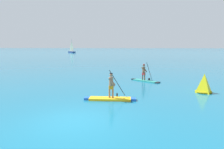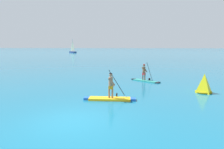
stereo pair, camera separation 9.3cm
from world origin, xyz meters
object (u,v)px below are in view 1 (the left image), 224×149
(race_marker_buoy, at_px, (204,84))
(sailboat_left_horizon, at_px, (72,51))
(paddleboarder_far_right, at_px, (145,77))
(paddleboarder_mid_center, at_px, (111,95))

(race_marker_buoy, xyz_separation_m, sailboat_left_horizon, (-31.20, 73.83, 0.18))
(paddleboarder_far_right, xyz_separation_m, race_marker_buoy, (3.87, -4.31, 0.24))
(paddleboarder_mid_center, bearing_deg, paddleboarder_far_right, 68.08)
(race_marker_buoy, bearing_deg, paddleboarder_mid_center, -158.72)
(race_marker_buoy, bearing_deg, sailboat_left_horizon, 112.90)
(race_marker_buoy, distance_m, sailboat_left_horizon, 80.15)
(paddleboarder_mid_center, xyz_separation_m, paddleboarder_far_right, (2.60, 6.83, 0.07))
(paddleboarder_mid_center, distance_m, sailboat_left_horizon, 80.26)
(paddleboarder_mid_center, bearing_deg, sailboat_left_horizon, 106.89)
(paddleboarder_far_right, distance_m, race_marker_buoy, 5.79)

